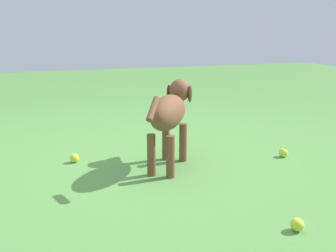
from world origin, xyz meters
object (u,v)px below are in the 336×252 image
tennis_ball_1 (283,153)px  tennis_ball_2 (75,158)px  dog (170,112)px  tennis_ball_0 (297,225)px

tennis_ball_1 → tennis_ball_2: 1.59m
dog → tennis_ball_0: (0.27, -1.09, -0.36)m
tennis_ball_2 → dog: bearing=-24.2°
tennis_ball_0 → dog: bearing=104.0°
dog → tennis_ball_0: size_ratio=11.25×
dog → tennis_ball_1: bearing=-61.7°
dog → tennis_ball_0: 1.18m
tennis_ball_1 → tennis_ball_2: size_ratio=1.00×
tennis_ball_2 → tennis_ball_0: bearing=-56.3°
tennis_ball_0 → tennis_ball_1: bearing=57.7°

